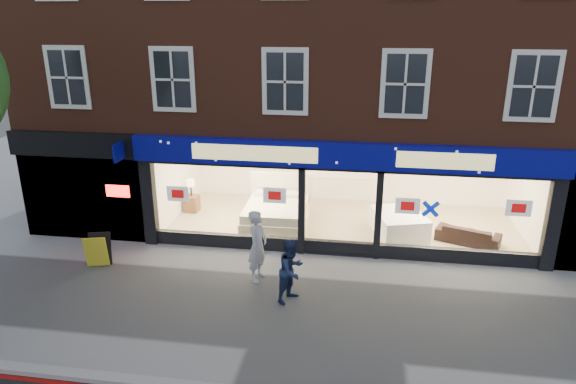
% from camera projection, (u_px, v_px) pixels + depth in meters
% --- Properties ---
extents(ground, '(120.00, 120.00, 0.00)m').
position_uv_depth(ground, '(330.00, 313.00, 11.64)').
color(ground, gray).
rests_on(ground, ground).
extents(showroom_floor, '(11.00, 4.50, 0.10)m').
position_uv_depth(showroom_floor, '(342.00, 223.00, 16.53)').
color(showroom_floor, tan).
rests_on(showroom_floor, ground).
extents(building, '(19.00, 8.26, 10.30)m').
position_uv_depth(building, '(352.00, 6.00, 15.94)').
color(building, brown).
rests_on(building, ground).
extents(display_bed, '(2.06, 2.47, 1.38)m').
position_uv_depth(display_bed, '(277.00, 212.00, 16.29)').
color(display_bed, '#EEE8CF').
rests_on(display_bed, showroom_floor).
extents(bedside_table, '(0.48, 0.48, 0.55)m').
position_uv_depth(bedside_table, '(192.00, 203.00, 17.35)').
color(bedside_table, brown).
rests_on(bedside_table, showroom_floor).
extents(mattress_stack, '(1.79, 2.03, 0.68)m').
position_uv_depth(mattress_stack, '(399.00, 224.00, 15.49)').
color(mattress_stack, white).
rests_on(mattress_stack, showroom_floor).
extents(sofa, '(1.92, 1.31, 0.52)m').
position_uv_depth(sofa, '(468.00, 234.00, 14.95)').
color(sofa, black).
rests_on(sofa, showroom_floor).
extents(a_board, '(0.67, 0.52, 0.91)m').
position_uv_depth(a_board, '(98.00, 250.00, 13.71)').
color(a_board, gold).
rests_on(a_board, ground).
extents(pedestrian_grey, '(0.58, 0.76, 1.87)m').
position_uv_depth(pedestrian_grey, '(258.00, 246.00, 12.87)').
color(pedestrian_grey, '#AEB0B6').
rests_on(pedestrian_grey, ground).
extents(pedestrian_blue, '(0.88, 0.94, 1.54)m').
position_uv_depth(pedestrian_blue, '(291.00, 270.00, 11.97)').
color(pedestrian_blue, '#172242').
rests_on(pedestrian_blue, ground).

